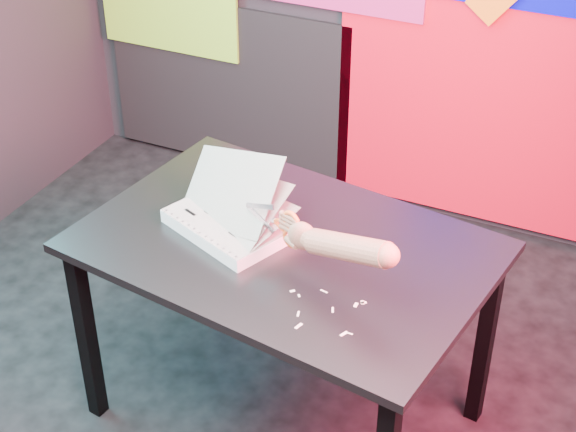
% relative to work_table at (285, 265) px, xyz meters
% --- Properties ---
extents(room, '(3.01, 3.01, 2.71)m').
position_rel_work_table_xyz_m(room, '(-0.25, -0.01, 0.68)').
color(room, black).
rests_on(room, ground).
extents(backdrop, '(2.88, 0.05, 2.08)m').
position_rel_work_table_xyz_m(backdrop, '(-0.19, 1.46, 0.29)').
color(backdrop, red).
rests_on(backdrop, ground).
extents(work_table, '(1.37, 1.01, 0.75)m').
position_rel_work_table_xyz_m(work_table, '(0.00, 0.00, 0.00)').
color(work_table, black).
rests_on(work_table, ground).
extents(printout_stack, '(0.46, 0.40, 0.29)m').
position_rel_work_table_xyz_m(printout_stack, '(-0.19, 0.00, 0.11)').
color(printout_stack, silver).
rests_on(printout_stack, work_table).
extents(scissors, '(0.21, 0.08, 0.13)m').
position_rel_work_table_xyz_m(scissors, '(0.06, -0.11, 0.23)').
color(scissors, silver).
rests_on(scissors, printout_stack).
extents(hand_forearm, '(0.40, 0.18, 0.17)m').
position_rel_work_table_xyz_m(hand_forearm, '(0.25, -0.17, 0.27)').
color(hand_forearm, '#9F5E4B').
rests_on(hand_forearm, work_table).
extents(paper_clippings, '(0.24, 0.19, 0.00)m').
position_rel_work_table_xyz_m(paper_clippings, '(0.25, -0.25, 0.09)').
color(paper_clippings, beige).
rests_on(paper_clippings, work_table).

